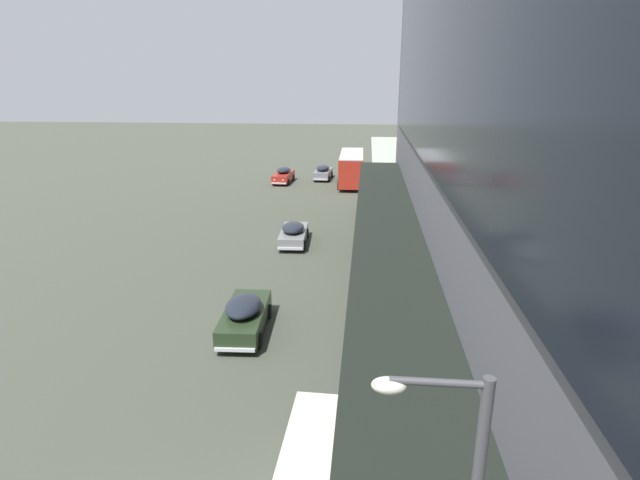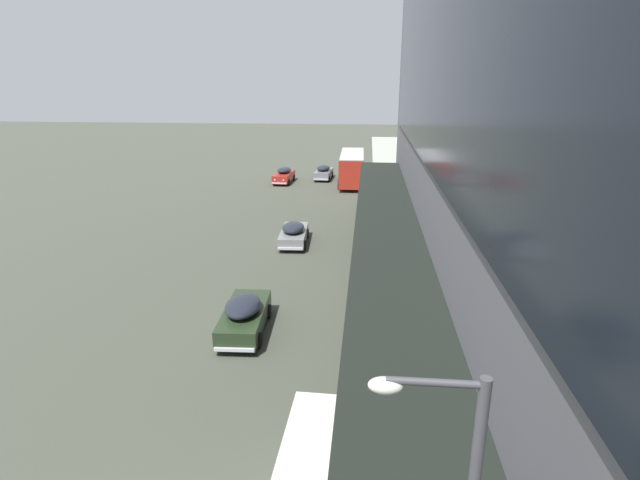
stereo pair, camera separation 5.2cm
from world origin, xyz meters
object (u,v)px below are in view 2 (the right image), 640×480
sedan_lead_near (324,172)px  transit_bus_kerbside_front (352,167)px  vw_van (316,469)px  fire_hydrant (397,312)px  sedan_oncoming_front (284,175)px  sedan_lead_mid (294,233)px  sedan_second_near (244,315)px

sedan_lead_near → transit_bus_kerbside_front: bearing=-37.6°
vw_van → fire_hydrant: (2.58, 10.56, -0.60)m
sedan_oncoming_front → sedan_lead_near: bearing=28.8°
sedan_lead_mid → fire_hydrant: 12.61m
vw_van → sedan_oncoming_front: bearing=100.5°
sedan_lead_mid → vw_van: bearing=-80.1°
sedan_lead_near → sedan_oncoming_front: (-4.08, -2.25, 0.02)m
transit_bus_kerbside_front → vw_van: transit_bus_kerbside_front is taller
transit_bus_kerbside_front → sedan_lead_mid: 20.84m
transit_bus_kerbside_front → vw_van: (0.56, -42.02, -0.78)m
sedan_oncoming_front → transit_bus_kerbside_front: bearing=-1.8°
sedan_second_near → fire_hydrant: size_ratio=6.67×
sedan_oncoming_front → sedan_second_near: bearing=-83.5°
sedan_lead_near → sedan_oncoming_front: bearing=-151.2°
vw_van → fire_hydrant: 10.89m
vw_van → sedan_lead_mid: bearing=99.9°
vw_van → fire_hydrant: vw_van is taller
fire_hydrant → sedan_lead_mid: bearing=120.2°
sedan_oncoming_front → fire_hydrant: (10.45, -31.69, -0.31)m
transit_bus_kerbside_front → fire_hydrant: (3.14, -31.46, -1.39)m
sedan_oncoming_front → sedan_lead_mid: bearing=-78.8°
transit_bus_kerbside_front → sedan_lead_mid: (-3.20, -20.57, -1.15)m
transit_bus_kerbside_front → fire_hydrant: bearing=-84.3°
transit_bus_kerbside_front → vw_van: bearing=-89.2°
sedan_lead_near → vw_van: size_ratio=0.96×
transit_bus_kerbside_front → fire_hydrant: transit_bus_kerbside_front is taller
transit_bus_kerbside_front → sedan_second_near: size_ratio=1.96×
sedan_second_near → sedan_lead_mid: 12.47m
sedan_second_near → sedan_lead_mid: bearing=88.5°
sedan_second_near → vw_van: vw_van is taller
sedan_second_near → sedan_lead_near: size_ratio=1.05×
sedan_lead_mid → sedan_oncoming_front: sedan_oncoming_front is taller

